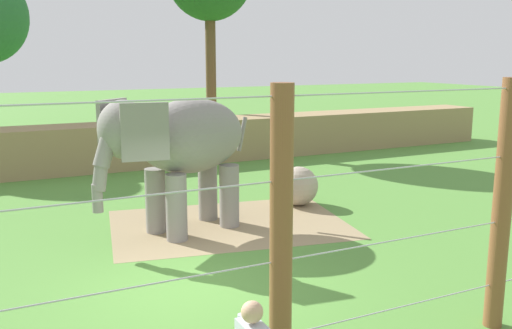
% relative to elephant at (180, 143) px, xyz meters
% --- Properties ---
extents(ground_plane, '(120.00, 120.00, 0.00)m').
position_rel_elephant_xyz_m(ground_plane, '(-0.90, -3.05, -2.07)').
color(ground_plane, '#518938').
extents(dirt_patch, '(6.20, 4.91, 0.01)m').
position_rel_elephant_xyz_m(dirt_patch, '(1.21, 0.07, -2.07)').
color(dirt_patch, '#937F5B').
rests_on(dirt_patch, ground).
extents(embankment_wall, '(36.00, 1.80, 1.62)m').
position_rel_elephant_xyz_m(embankment_wall, '(-0.90, 8.35, -1.27)').
color(embankment_wall, '#997F56').
rests_on(embankment_wall, ground).
extents(elephant, '(4.09, 2.35, 3.13)m').
position_rel_elephant_xyz_m(elephant, '(0.00, 0.00, 0.00)').
color(elephant, gray).
rests_on(elephant, ground).
extents(enrichment_ball, '(1.07, 1.07, 1.07)m').
position_rel_elephant_xyz_m(enrichment_ball, '(3.63, 0.88, -1.54)').
color(enrichment_ball, tan).
rests_on(enrichment_ball, ground).
extents(cable_fence, '(8.21, 0.27, 3.72)m').
position_rel_elephant_xyz_m(cable_fence, '(-0.92, -6.48, -0.21)').
color(cable_fence, brown).
rests_on(cable_fence, ground).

